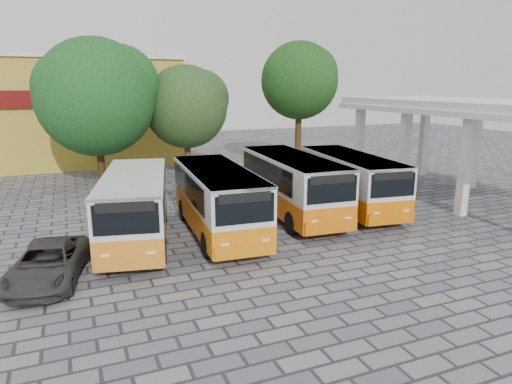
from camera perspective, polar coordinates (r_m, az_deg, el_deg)
name	(u,v)px	position (r m, az deg, el deg)	size (l,w,h in m)	color
ground	(345,248)	(18.21, 11.01, -6.95)	(90.00, 90.00, 0.00)	#52525C
terminal_shelter	(476,110)	(27.11, 25.76, 9.27)	(6.80, 15.80, 5.40)	silver
shophouse_block	(46,111)	(40.23, -24.77, 9.23)	(20.40, 10.40, 8.30)	#AB8C29
bus_far_left	(135,203)	(18.78, -14.86, -1.38)	(3.86, 8.08, 2.78)	orange
bus_centre_left	(218,197)	(19.18, -4.82, -0.60)	(2.89, 7.95, 2.81)	orange
bus_centre_right	(292,182)	(21.81, 4.51, 1.27)	(2.99, 8.23, 2.91)	#D35F03
bus_far_right	(350,178)	(23.37, 11.68, 1.67)	(3.24, 7.96, 2.79)	#D25F00
tree_left	(97,93)	(29.35, -19.25, 11.57)	(7.37, 7.02, 8.96)	#3C2610
tree_middle	(187,104)	(31.02, -8.63, 10.81)	(5.74, 5.47, 7.48)	#4B3723
tree_right	(300,78)	(33.85, 5.53, 13.98)	(5.81, 5.53, 9.22)	#493115
parked_car	(48,263)	(16.33, -24.55, -8.11)	(2.02, 4.37, 1.21)	#303030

